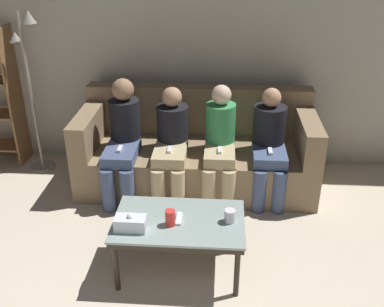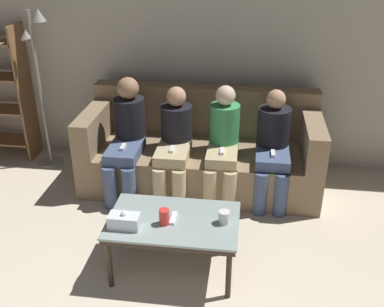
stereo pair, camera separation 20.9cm
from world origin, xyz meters
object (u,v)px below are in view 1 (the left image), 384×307
at_px(seated_person_mid_left, 171,142).
at_px(coffee_table, 179,225).
at_px(seated_person_right_end, 269,143).
at_px(cup_near_left, 170,218).
at_px(tissue_box, 130,223).
at_px(couch, 197,152).
at_px(game_remote, 179,219).
at_px(seated_person_mid_right, 220,142).
at_px(cup_near_right, 230,216).
at_px(standing_lamp, 30,77).
at_px(seated_person_left_end, 123,137).

bearing_deg(seated_person_mid_left, coffee_table, -80.91).
height_order(coffee_table, seated_person_right_end, seated_person_right_end).
xyz_separation_m(cup_near_left, tissue_box, (-0.27, -0.07, -0.01)).
xyz_separation_m(couch, game_remote, (-0.05, -1.38, 0.14)).
relative_size(couch, seated_person_mid_left, 2.21).
distance_m(coffee_table, tissue_box, 0.37).
relative_size(seated_person_mid_left, seated_person_mid_right, 0.97).
xyz_separation_m(seated_person_mid_left, seated_person_right_end, (0.92, 0.02, 0.01)).
distance_m(game_remote, seated_person_right_end, 1.37).
height_order(cup_near_right, seated_person_mid_right, seated_person_mid_right).
xyz_separation_m(standing_lamp, seated_person_left_end, (1.00, -0.41, -0.44)).
distance_m(tissue_box, seated_person_mid_right, 1.41).
height_order(coffee_table, seated_person_mid_left, seated_person_mid_left).
relative_size(couch, seated_person_left_end, 2.06).
distance_m(couch, seated_person_right_end, 0.76).
bearing_deg(seated_person_left_end, cup_near_right, -48.08).
xyz_separation_m(tissue_box, seated_person_mid_left, (0.15, 1.26, 0.04)).
relative_size(game_remote, standing_lamp, 0.09).
height_order(couch, seated_person_left_end, seated_person_left_end).
height_order(tissue_box, seated_person_right_end, seated_person_right_end).
height_order(couch, standing_lamp, standing_lamp).
xyz_separation_m(cup_near_right, seated_person_mid_left, (-0.55, 1.12, 0.05)).
bearing_deg(seated_person_right_end, seated_person_left_end, -179.15).
bearing_deg(game_remote, coffee_table, 95.36).
height_order(standing_lamp, seated_person_left_end, standing_lamp).
height_order(seated_person_left_end, seated_person_right_end, seated_person_left_end).
bearing_deg(cup_near_right, standing_lamp, 142.55).
height_order(coffee_table, cup_near_right, cup_near_right).
bearing_deg(couch, coffee_table, -92.04).
bearing_deg(seated_person_mid_left, cup_near_left, -83.97).
relative_size(coffee_table, standing_lamp, 0.57).
xyz_separation_m(couch, coffee_table, (-0.05, -1.38, 0.08)).
xyz_separation_m(coffee_table, seated_person_mid_left, (-0.18, 1.13, 0.14)).
bearing_deg(tissue_box, standing_lamp, 127.99).
bearing_deg(couch, seated_person_right_end, -18.41).
distance_m(tissue_box, seated_person_mid_left, 1.27).
height_order(tissue_box, game_remote, tissue_box).
bearing_deg(coffee_table, seated_person_mid_left, 99.09).
height_order(coffee_table, standing_lamp, standing_lamp).
height_order(coffee_table, seated_person_left_end, seated_person_left_end).
xyz_separation_m(coffee_table, cup_near_left, (-0.05, -0.06, 0.11)).
relative_size(cup_near_left, cup_near_right, 1.23).
height_order(tissue_box, seated_person_mid_right, seated_person_mid_right).
relative_size(tissue_box, game_remote, 1.47).
bearing_deg(tissue_box, game_remote, 22.73).
bearing_deg(game_remote, seated_person_left_end, 119.56).
bearing_deg(cup_near_right, coffee_table, -179.13).
relative_size(coffee_table, cup_near_left, 7.99).
distance_m(standing_lamp, seated_person_right_end, 2.45).
bearing_deg(seated_person_left_end, tissue_box, -76.10).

